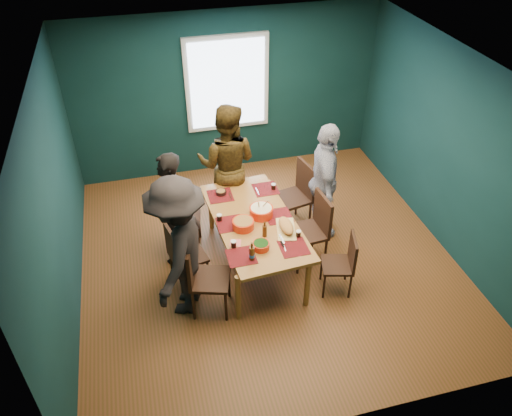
{
  "coord_description": "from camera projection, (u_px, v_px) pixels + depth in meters",
  "views": [
    {
      "loc": [
        -1.43,
        -4.94,
        4.73
      ],
      "look_at": [
        -0.17,
        -0.02,
        0.91
      ],
      "focal_mm": 35.0,
      "sensor_mm": 36.0,
      "label": 1
    }
  ],
  "objects": [
    {
      "name": "person_far_left",
      "position": [
        170.0,
        209.0,
        6.5
      ],
      "size": [
        0.47,
        0.64,
        1.62
      ],
      "primitive_type": "imported",
      "rotation": [
        0.0,
        0.0,
        4.57
      ],
      "color": "black",
      "rests_on": "floor"
    },
    {
      "name": "bowl_herbs",
      "position": [
        261.0,
        245.0,
        5.96
      ],
      "size": [
        0.2,
        0.2,
        0.09
      ],
      "color": "red",
      "rests_on": "dining_table"
    },
    {
      "name": "chair_left_near",
      "position": [
        202.0,
        273.0,
        5.88
      ],
      "size": [
        0.57,
        0.57,
        1.01
      ],
      "rotation": [
        0.0,
        0.0,
        -0.3
      ],
      "color": "black",
      "rests_on": "floor"
    },
    {
      "name": "small_bowl",
      "position": [
        221.0,
        192.0,
        6.87
      ],
      "size": [
        0.14,
        0.14,
        0.06
      ],
      "color": "black",
      "rests_on": "dining_table"
    },
    {
      "name": "cutting_board",
      "position": [
        286.0,
        227.0,
        6.23
      ],
      "size": [
        0.31,
        0.57,
        0.12
      ],
      "rotation": [
        0.0,
        0.0,
        -0.21
      ],
      "color": "#D2B771",
      "rests_on": "dining_table"
    },
    {
      "name": "person_right",
      "position": [
        324.0,
        182.0,
        6.9
      ],
      "size": [
        0.65,
        1.09,
        1.75
      ],
      "primitive_type": "imported",
      "rotation": [
        0.0,
        0.0,
        1.34
      ],
      "color": "white",
      "rests_on": "floor"
    },
    {
      "name": "bowl_salad",
      "position": [
        243.0,
        224.0,
        6.26
      ],
      "size": [
        0.28,
        0.28,
        0.11
      ],
      "color": "red",
      "rests_on": "dining_table"
    },
    {
      "name": "cola_glass_a",
      "position": [
        234.0,
        244.0,
        5.97
      ],
      "size": [
        0.07,
        0.07,
        0.1
      ],
      "color": "black",
      "rests_on": "dining_table"
    },
    {
      "name": "person_near_left",
      "position": [
        179.0,
        248.0,
        5.71
      ],
      "size": [
        1.11,
        1.38,
        1.86
      ],
      "primitive_type": "imported",
      "rotation": [
        0.0,
        0.0,
        4.31
      ],
      "color": "black",
      "rests_on": "floor"
    },
    {
      "name": "room",
      "position": [
        263.0,
        164.0,
        6.33
      ],
      "size": [
        5.01,
        5.01,
        2.71
      ],
      "color": "brown",
      "rests_on": "ground"
    },
    {
      "name": "napkin_a",
      "position": [
        278.0,
        215.0,
        6.51
      ],
      "size": [
        0.18,
        0.18,
        0.0
      ],
      "primitive_type": "cube",
      "rotation": [
        0.0,
        0.0,
        0.13
      ],
      "color": "#E15E65",
      "rests_on": "dining_table"
    },
    {
      "name": "bowl_dumpling",
      "position": [
        261.0,
        211.0,
        6.46
      ],
      "size": [
        0.31,
        0.31,
        0.29
      ],
      "color": "red",
      "rests_on": "dining_table"
    },
    {
      "name": "chair_right_mid",
      "position": [
        314.0,
        225.0,
        6.58
      ],
      "size": [
        0.5,
        0.5,
        1.03
      ],
      "rotation": [
        0.0,
        0.0,
        0.09
      ],
      "color": "black",
      "rests_on": "floor"
    },
    {
      "name": "cola_glass_d",
      "position": [
        219.0,
        217.0,
        6.39
      ],
      "size": [
        0.07,
        0.07,
        0.09
      ],
      "color": "black",
      "rests_on": "dining_table"
    },
    {
      "name": "cola_glass_c",
      "position": [
        273.0,
        186.0,
        6.95
      ],
      "size": [
        0.06,
        0.06,
        0.09
      ],
      "color": "black",
      "rests_on": "dining_table"
    },
    {
      "name": "chair_left_far",
      "position": [
        177.0,
        215.0,
        6.8
      ],
      "size": [
        0.52,
        0.52,
        0.98
      ],
      "rotation": [
        0.0,
        0.0,
        -0.19
      ],
      "color": "black",
      "rests_on": "floor"
    },
    {
      "name": "napkin_c",
      "position": [
        301.0,
        251.0,
        5.94
      ],
      "size": [
        0.18,
        0.18,
        0.0
      ],
      "primitive_type": "cube",
      "rotation": [
        0.0,
        0.0,
        0.17
      ],
      "color": "#E15E65",
      "rests_on": "dining_table"
    },
    {
      "name": "beer_bottle_a",
      "position": [
        252.0,
        253.0,
        5.78
      ],
      "size": [
        0.07,
        0.07,
        0.25
      ],
      "color": "#41230B",
      "rests_on": "dining_table"
    },
    {
      "name": "dining_table",
      "position": [
        255.0,
        224.0,
        6.47
      ],
      "size": [
        1.12,
        2.03,
        0.75
      ],
      "rotation": [
        0.0,
        0.0,
        0.07
      ],
      "color": "#A16F30",
      "rests_on": "floor"
    },
    {
      "name": "chair_left_mid",
      "position": [
        181.0,
        253.0,
        6.22
      ],
      "size": [
        0.51,
        0.51,
        0.93
      ],
      "rotation": [
        0.0,
        0.0,
        0.24
      ],
      "color": "black",
      "rests_on": "floor"
    },
    {
      "name": "chair_right_near",
      "position": [
        344.0,
        260.0,
        6.19
      ],
      "size": [
        0.46,
        0.46,
        0.84
      ],
      "rotation": [
        0.0,
        0.0,
        -0.25
      ],
      "color": "black",
      "rests_on": "floor"
    },
    {
      "name": "napkin_b",
      "position": [
        235.0,
        243.0,
        6.06
      ],
      "size": [
        0.17,
        0.17,
        0.0
      ],
      "primitive_type": "cube",
      "rotation": [
        0.0,
        0.0,
        -0.3
      ],
      "color": "#E15E65",
      "rests_on": "dining_table"
    },
    {
      "name": "chair_right_far",
      "position": [
        298.0,
        191.0,
        7.21
      ],
      "size": [
        0.55,
        0.55,
        1.02
      ],
      "rotation": [
        0.0,
        0.0,
        0.21
      ],
      "color": "black",
      "rests_on": "floor"
    },
    {
      "name": "person_back",
      "position": [
        227.0,
        164.0,
        7.18
      ],
      "size": [
        1.1,
        0.99,
        1.85
      ],
      "primitive_type": "imported",
      "rotation": [
        0.0,
        0.0,
        2.75
      ],
      "color": "black",
      "rests_on": "floor"
    },
    {
      "name": "beer_bottle_b",
      "position": [
        265.0,
        231.0,
        6.12
      ],
      "size": [
        0.06,
        0.06,
        0.22
      ],
      "color": "#41230B",
      "rests_on": "dining_table"
    },
    {
      "name": "cola_glass_b",
      "position": [
        298.0,
        233.0,
        6.13
      ],
      "size": [
        0.06,
        0.06,
        0.09
      ],
      "color": "black",
      "rests_on": "dining_table"
    }
  ]
}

